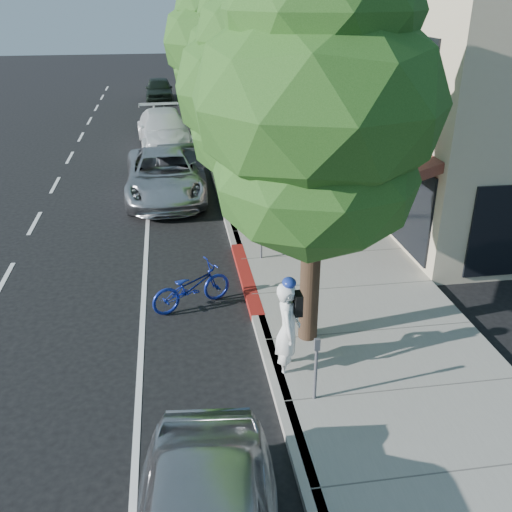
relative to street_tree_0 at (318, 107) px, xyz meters
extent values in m
plane|color=black|center=(-0.90, 2.00, -4.93)|extent=(120.00, 120.00, 0.00)
cube|color=gray|center=(1.40, 10.00, -4.86)|extent=(4.60, 56.00, 0.15)
cube|color=#9E998E|center=(-0.90, 10.00, -4.86)|extent=(0.30, 56.00, 0.15)
cube|color=maroon|center=(-0.90, 3.00, -4.86)|extent=(0.32, 4.00, 0.15)
cube|color=#C5B797|center=(8.70, 20.00, -1.43)|extent=(10.00, 36.00, 7.00)
cylinder|color=black|center=(0.00, 0.00, -3.51)|extent=(0.40, 0.40, 2.86)
ellipsoid|color=#1E4A16|center=(0.00, 0.00, -1.26)|extent=(3.89, 3.89, 3.11)
ellipsoid|color=#1E4A16|center=(0.00, 0.00, 0.12)|extent=(4.58, 4.58, 3.66)
ellipsoid|color=#1E4A16|center=(0.00, 0.00, 1.59)|extent=(3.43, 3.43, 2.75)
cylinder|color=black|center=(0.00, 6.00, -3.70)|extent=(0.40, 0.40, 2.47)
ellipsoid|color=#1E4A16|center=(0.00, 6.00, -1.76)|extent=(4.23, 4.23, 3.39)
ellipsoid|color=#1E4A16|center=(0.00, 6.00, -0.57)|extent=(4.98, 4.98, 3.99)
ellipsoid|color=#1E4A16|center=(0.00, 6.00, 0.70)|extent=(3.74, 3.74, 2.99)
cylinder|color=black|center=(0.00, 12.00, -3.60)|extent=(0.40, 0.40, 2.66)
ellipsoid|color=#1E4A16|center=(0.00, 12.00, -1.51)|extent=(3.24, 3.24, 2.59)
ellipsoid|color=#1E4A16|center=(0.00, 12.00, -0.21)|extent=(3.81, 3.81, 3.05)
ellipsoid|color=#1E4A16|center=(0.00, 12.00, 1.16)|extent=(2.86, 2.86, 2.28)
cylinder|color=black|center=(0.00, 18.00, -3.62)|extent=(0.40, 0.40, 2.63)
ellipsoid|color=#1E4A16|center=(0.00, 18.00, -1.55)|extent=(4.67, 4.67, 3.74)
ellipsoid|color=#1E4A16|center=(0.00, 18.00, -0.27)|extent=(5.49, 5.49, 4.39)
ellipsoid|color=#1E4A16|center=(0.00, 18.00, 1.09)|extent=(4.12, 4.12, 3.30)
cylinder|color=black|center=(0.00, 24.00, -3.55)|extent=(0.40, 0.40, 2.77)
ellipsoid|color=#1E4A16|center=(0.00, 24.00, -1.37)|extent=(3.53, 3.53, 2.83)
ellipsoid|color=#1E4A16|center=(0.00, 24.00, -0.03)|extent=(4.16, 4.16, 3.33)
ellipsoid|color=#1E4A16|center=(0.00, 24.00, 1.40)|extent=(3.12, 3.12, 2.49)
cylinder|color=black|center=(0.00, 30.00, -3.70)|extent=(0.40, 0.40, 2.48)
ellipsoid|color=#1E4A16|center=(0.00, 30.00, -1.75)|extent=(4.23, 4.23, 3.38)
ellipsoid|color=#1E4A16|center=(0.00, 30.00, -0.55)|extent=(4.98, 4.98, 3.98)
ellipsoid|color=#1E4A16|center=(0.00, 30.00, 0.73)|extent=(3.73, 3.73, 2.99)
imported|color=white|center=(-0.65, -1.00, -3.94)|extent=(0.60, 0.80, 1.98)
imported|color=#162697|center=(-2.35, 1.89, -4.41)|extent=(2.11, 1.45, 1.05)
imported|color=#BBBCC1|center=(-2.89, 9.98, -4.12)|extent=(2.81, 5.89, 1.62)
imported|color=#232528|center=(-2.30, 11.03, -4.20)|extent=(1.75, 4.52, 1.47)
imported|color=white|center=(-2.84, 17.18, -4.09)|extent=(2.84, 5.97, 1.68)
imported|color=black|center=(-3.10, 30.00, -4.19)|extent=(1.81, 4.41, 1.50)
imported|color=black|center=(0.46, 9.49, -3.82)|extent=(1.01, 0.82, 1.93)
camera|label=1|loc=(-2.63, -9.95, 1.88)|focal=40.00mm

